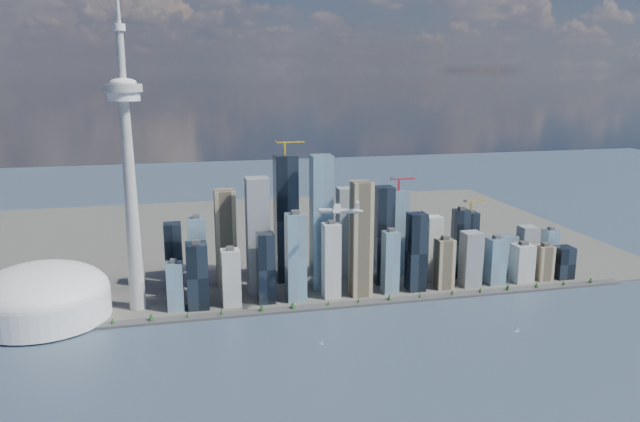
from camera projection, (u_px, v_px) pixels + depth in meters
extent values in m
plane|color=#314557|center=(373.00, 379.00, 786.53)|extent=(4000.00, 4000.00, 0.00)
cube|color=#383838|center=(326.00, 306.00, 1023.60)|extent=(1100.00, 22.00, 4.00)
cube|color=#4C4C47|center=(280.00, 237.00, 1451.23)|extent=(1400.00, 900.00, 3.00)
cylinder|color=#3F2D1E|center=(12.00, 332.00, 917.43)|extent=(1.00, 1.00, 2.40)
cone|color=#18431D|center=(11.00, 329.00, 916.64)|extent=(7.20, 7.20, 8.00)
cylinder|color=#3F2D1E|center=(74.00, 326.00, 936.61)|extent=(1.00, 1.00, 2.40)
cone|color=#18431D|center=(74.00, 324.00, 935.81)|extent=(7.20, 7.20, 8.00)
cylinder|color=#3F2D1E|center=(134.00, 321.00, 955.78)|extent=(1.00, 1.00, 2.40)
cone|color=#18431D|center=(134.00, 319.00, 954.99)|extent=(7.20, 7.20, 8.00)
cylinder|color=#3F2D1E|center=(192.00, 316.00, 974.96)|extent=(1.00, 1.00, 2.40)
cone|color=#18431D|center=(191.00, 314.00, 974.16)|extent=(7.20, 7.20, 8.00)
cylinder|color=#3F2D1E|center=(247.00, 311.00, 994.13)|extent=(1.00, 1.00, 2.40)
cone|color=#18431D|center=(247.00, 309.00, 993.34)|extent=(7.20, 7.20, 8.00)
cylinder|color=#3F2D1E|center=(300.00, 307.00, 1013.31)|extent=(1.00, 1.00, 2.40)
cone|color=#18431D|center=(300.00, 305.00, 1012.51)|extent=(7.20, 7.20, 8.00)
cylinder|color=#3F2D1E|center=(351.00, 302.00, 1032.48)|extent=(1.00, 1.00, 2.40)
cone|color=#18431D|center=(351.00, 300.00, 1031.69)|extent=(7.20, 7.20, 8.00)
cylinder|color=#3F2D1E|center=(401.00, 298.00, 1051.66)|extent=(1.00, 1.00, 2.40)
cone|color=#18431D|center=(401.00, 296.00, 1050.86)|extent=(7.20, 7.20, 8.00)
cylinder|color=#3F2D1E|center=(448.00, 294.00, 1070.83)|extent=(1.00, 1.00, 2.40)
cone|color=#18431D|center=(448.00, 292.00, 1070.04)|extent=(7.20, 7.20, 8.00)
cylinder|color=#3F2D1E|center=(494.00, 290.00, 1090.01)|extent=(1.00, 1.00, 2.40)
cone|color=#18431D|center=(494.00, 288.00, 1089.21)|extent=(7.20, 7.20, 8.00)
cylinder|color=#3F2D1E|center=(539.00, 286.00, 1109.18)|extent=(1.00, 1.00, 2.40)
cone|color=#18431D|center=(539.00, 285.00, 1108.39)|extent=(7.20, 7.20, 8.00)
cylinder|color=#3F2D1E|center=(581.00, 283.00, 1128.36)|extent=(1.00, 1.00, 2.40)
cone|color=#18431D|center=(582.00, 281.00, 1127.56)|extent=(7.20, 7.20, 8.00)
cube|color=black|center=(200.00, 276.00, 1005.16)|extent=(34.00, 34.00, 108.72)
cube|color=#7CA6BC|center=(198.00, 258.00, 1049.40)|extent=(30.00, 30.00, 138.37)
cube|color=beige|center=(231.00, 278.00, 1017.86)|extent=(30.00, 30.00, 93.89)
cube|color=tan|center=(225.00, 238.00, 1108.91)|extent=(36.00, 36.00, 172.96)
cube|color=gray|center=(260.00, 236.00, 1065.56)|extent=(38.00, 38.00, 202.61)
cube|color=black|center=(264.00, 268.00, 1027.31)|extent=(28.00, 28.00, 118.60)
cube|color=#7CA6BC|center=(297.00, 257.00, 1036.21)|extent=(32.00, 32.00, 148.25)
cube|color=black|center=(286.00, 219.00, 1126.72)|extent=(40.00, 40.00, 232.26)
cube|color=#7CA6BC|center=(322.00, 223.00, 1086.09)|extent=(36.00, 36.00, 237.20)
cube|color=beige|center=(329.00, 261.00, 1050.55)|extent=(28.00, 28.00, 128.48)
cube|color=tan|center=(361.00, 239.00, 1055.11)|extent=(34.00, 34.00, 197.67)
cube|color=gray|center=(344.00, 232.00, 1158.13)|extent=(30.00, 30.00, 168.02)
cube|color=black|center=(382.00, 235.00, 1116.96)|extent=(32.00, 32.00, 177.90)
cube|color=#7CA6BC|center=(391.00, 262.00, 1077.07)|extent=(26.00, 26.00, 108.72)
cube|color=black|center=(418.00, 252.00, 1084.87)|extent=(30.00, 30.00, 138.37)
cube|color=#7CA6BC|center=(397.00, 232.00, 1182.45)|extent=(34.00, 34.00, 158.13)
cube|color=beige|center=(433.00, 248.00, 1145.61)|extent=(28.00, 28.00, 118.60)
cube|color=tan|center=(444.00, 263.00, 1101.37)|extent=(30.00, 30.00, 88.95)
cube|color=gray|center=(470.00, 259.00, 1111.34)|extent=(32.00, 32.00, 98.83)
cube|color=black|center=(458.00, 244.00, 1155.58)|extent=(26.00, 26.00, 128.48)
cube|color=#7CA6BC|center=(496.00, 261.00, 1124.04)|extent=(30.00, 30.00, 84.01)
cube|color=black|center=(469.00, 239.00, 1221.07)|extent=(28.00, 28.00, 108.72)
cube|color=#7CA6BC|center=(506.00, 254.00, 1183.69)|extent=(30.00, 30.00, 74.13)
cube|color=beige|center=(520.00, 263.00, 1136.73)|extent=(34.00, 34.00, 69.18)
cube|color=tan|center=(542.00, 263.00, 1147.23)|extent=(28.00, 28.00, 64.24)
cube|color=gray|center=(528.00, 249.00, 1192.02)|extent=(30.00, 30.00, 88.95)
cube|color=black|center=(564.00, 262.00, 1157.73)|extent=(32.00, 32.00, 59.30)
cube|color=#7CA6BC|center=(549.00, 250.00, 1203.06)|extent=(26.00, 26.00, 79.07)
cube|color=black|center=(174.00, 256.00, 1094.98)|extent=(30.00, 30.00, 118.60)
cube|color=#7CA6BC|center=(175.00, 286.00, 999.58)|extent=(26.00, 26.00, 79.07)
cube|color=gold|center=(285.00, 149.00, 1098.73)|extent=(3.00, 3.00, 22.00)
cube|color=gold|center=(289.00, 142.00, 1098.13)|extent=(55.00, 2.20, 2.20)
cube|color=#383838|center=(275.00, 141.00, 1092.22)|extent=(6.00, 4.00, 4.00)
cube|color=#AF1924|center=(399.00, 185.00, 1162.62)|extent=(3.00, 3.00, 22.00)
cube|color=#AF1924|center=(403.00, 179.00, 1161.79)|extent=(48.00, 2.20, 2.20)
cube|color=#383838|center=(392.00, 178.00, 1156.57)|extent=(6.00, 4.00, 4.00)
cube|color=gold|center=(471.00, 207.00, 1206.68)|extent=(3.00, 3.00, 22.00)
cube|color=gold|center=(475.00, 201.00, 1205.76)|extent=(45.00, 2.20, 2.20)
cube|color=#383838|center=(465.00, 201.00, 1200.84)|extent=(6.00, 4.00, 4.00)
cone|color=#9D9C98|center=(131.00, 206.00, 976.58)|extent=(26.00, 26.00, 340.00)
cylinder|color=silver|center=(124.00, 96.00, 939.15)|extent=(48.00, 48.00, 14.00)
cylinder|color=#9D9C98|center=(123.00, 88.00, 936.51)|extent=(56.00, 56.00, 12.00)
ellipsoid|color=silver|center=(123.00, 83.00, 934.75)|extent=(40.00, 40.00, 14.00)
cylinder|color=#9D9C98|center=(121.00, 55.00, 925.94)|extent=(11.00, 11.00, 80.00)
cylinder|color=silver|center=(119.00, 27.00, 917.14)|extent=(18.00, 18.00, 10.00)
cylinder|color=silver|center=(44.00, 305.00, 968.69)|extent=(200.00, 200.00, 44.00)
ellipsoid|color=silver|center=(42.00, 291.00, 963.84)|extent=(200.00, 200.00, 84.00)
cylinder|color=silver|center=(338.00, 211.00, 944.55)|extent=(59.12, 24.25, 7.33)
cone|color=silver|center=(318.00, 211.00, 946.51)|extent=(9.79, 9.34, 7.33)
cone|color=silver|center=(360.00, 211.00, 942.53)|extent=(13.08, 10.33, 7.33)
cube|color=silver|center=(337.00, 208.00, 943.84)|extent=(27.33, 64.04, 1.15)
cylinder|color=silver|center=(337.00, 211.00, 931.98)|extent=(13.25, 7.59, 4.12)
cylinder|color=silver|center=(337.00, 208.00, 956.51)|extent=(13.25, 7.59, 4.12)
cylinder|color=#3F3F3F|center=(332.00, 211.00, 932.42)|extent=(2.98, 8.87, 9.16)
cylinder|color=#3F3F3F|center=(333.00, 208.00, 956.94)|extent=(2.98, 8.87, 9.16)
cube|color=silver|center=(357.00, 206.00, 941.13)|extent=(6.40, 2.73, 12.60)
cube|color=silver|center=(357.00, 202.00, 939.72)|extent=(10.79, 21.19, 0.80)
cube|color=white|center=(322.00, 344.00, 886.33)|extent=(6.01, 3.91, 0.77)
cylinder|color=#999999|center=(322.00, 341.00, 885.35)|extent=(0.23, 0.23, 8.70)
cube|color=white|center=(517.00, 332.00, 928.68)|extent=(6.86, 4.60, 0.88)
cylinder|color=#999999|center=(517.00, 328.00, 927.56)|extent=(0.27, 0.27, 9.95)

